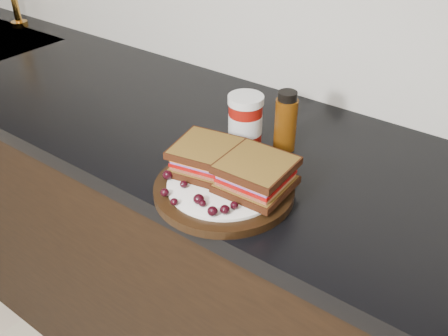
# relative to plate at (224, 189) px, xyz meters

# --- Properties ---
(base_cabinets) EXTENTS (3.96, 0.58, 0.86)m
(base_cabinets) POSITION_rel_plate_xyz_m (-0.19, 0.19, -0.48)
(base_cabinets) COLOR black
(base_cabinets) RESTS_ON ground_plane
(countertop) EXTENTS (3.98, 0.60, 0.04)m
(countertop) POSITION_rel_plate_xyz_m (-0.19, 0.19, -0.03)
(countertop) COLOR black
(countertop) RESTS_ON base_cabinets
(plate) EXTENTS (0.28, 0.28, 0.02)m
(plate) POSITION_rel_plate_xyz_m (0.00, 0.00, 0.00)
(plate) COLOR black
(plate) RESTS_ON countertop
(sandwich_left) EXTENTS (0.15, 0.15, 0.06)m
(sandwich_left) POSITION_rel_plate_xyz_m (-0.06, 0.02, 0.04)
(sandwich_left) COLOR brown
(sandwich_left) RESTS_ON plate
(sandwich_right) EXTENTS (0.13, 0.13, 0.06)m
(sandwich_right) POSITION_rel_plate_xyz_m (0.06, 0.03, 0.04)
(sandwich_right) COLOR brown
(sandwich_right) RESTS_ON plate
(grape_0) EXTENTS (0.02, 0.02, 0.02)m
(grape_0) POSITION_rel_plate_xyz_m (-0.10, -0.06, 0.02)
(grape_0) COLOR black
(grape_0) RESTS_ON plate
(grape_1) EXTENTS (0.02, 0.02, 0.01)m
(grape_1) POSITION_rel_plate_xyz_m (-0.05, -0.06, 0.02)
(grape_1) COLOR black
(grape_1) RESTS_ON plate
(grape_2) EXTENTS (0.02, 0.02, 0.02)m
(grape_2) POSITION_rel_plate_xyz_m (-0.07, -0.10, 0.02)
(grape_2) COLOR black
(grape_2) RESTS_ON plate
(grape_3) EXTENTS (0.01, 0.01, 0.01)m
(grape_3) POSITION_rel_plate_xyz_m (-0.03, -0.11, 0.02)
(grape_3) COLOR black
(grape_3) RESTS_ON plate
(grape_4) EXTENTS (0.02, 0.02, 0.02)m
(grape_4) POSITION_rel_plate_xyz_m (0.00, -0.08, 0.02)
(grape_4) COLOR black
(grape_4) RESTS_ON plate
(grape_5) EXTENTS (0.01, 0.01, 0.01)m
(grape_5) POSITION_rel_plate_xyz_m (0.01, -0.08, 0.02)
(grape_5) COLOR black
(grape_5) RESTS_ON plate
(grape_6) EXTENTS (0.02, 0.02, 0.02)m
(grape_6) POSITION_rel_plate_xyz_m (0.04, -0.09, 0.02)
(grape_6) COLOR black
(grape_6) RESTS_ON plate
(grape_7) EXTENTS (0.02, 0.02, 0.02)m
(grape_7) POSITION_rel_plate_xyz_m (0.06, -0.07, 0.02)
(grape_7) COLOR black
(grape_7) RESTS_ON plate
(grape_8) EXTENTS (0.02, 0.02, 0.01)m
(grape_8) POSITION_rel_plate_xyz_m (0.06, -0.05, 0.02)
(grape_8) COLOR black
(grape_8) RESTS_ON plate
(grape_9) EXTENTS (0.02, 0.02, 0.02)m
(grape_9) POSITION_rel_plate_xyz_m (0.05, -0.02, 0.02)
(grape_9) COLOR black
(grape_9) RESTS_ON plate
(grape_10) EXTENTS (0.02, 0.02, 0.02)m
(grape_10) POSITION_rel_plate_xyz_m (0.09, 0.01, 0.02)
(grape_10) COLOR black
(grape_10) RESTS_ON plate
(grape_11) EXTENTS (0.02, 0.02, 0.02)m
(grape_11) POSITION_rel_plate_xyz_m (0.06, 0.01, 0.02)
(grape_11) COLOR black
(grape_11) RESTS_ON plate
(grape_12) EXTENTS (0.02, 0.02, 0.02)m
(grape_12) POSITION_rel_plate_xyz_m (0.06, 0.04, 0.02)
(grape_12) COLOR black
(grape_12) RESTS_ON plate
(grape_13) EXTENTS (0.02, 0.02, 0.02)m
(grape_13) POSITION_rel_plate_xyz_m (-0.05, 0.05, 0.02)
(grape_13) COLOR black
(grape_13) RESTS_ON plate
(grape_14) EXTENTS (0.02, 0.02, 0.01)m
(grape_14) POSITION_rel_plate_xyz_m (-0.08, 0.03, 0.02)
(grape_14) COLOR black
(grape_14) RESTS_ON plate
(grape_15) EXTENTS (0.02, 0.02, 0.02)m
(grape_15) POSITION_rel_plate_xyz_m (-0.06, 0.01, 0.02)
(grape_15) COLOR black
(grape_15) RESTS_ON plate
(grape_16) EXTENTS (0.02, 0.02, 0.01)m
(grape_16) POSITION_rel_plate_xyz_m (-0.09, -0.01, 0.02)
(grape_16) COLOR black
(grape_16) RESTS_ON plate
(grape_17) EXTENTS (0.02, 0.02, 0.02)m
(grape_17) POSITION_rel_plate_xyz_m (-0.05, 0.05, 0.02)
(grape_17) COLOR black
(grape_17) RESTS_ON plate
(grape_18) EXTENTS (0.02, 0.02, 0.02)m
(grape_18) POSITION_rel_plate_xyz_m (-0.09, 0.03, 0.02)
(grape_18) COLOR black
(grape_18) RESTS_ON plate
(grape_19) EXTENTS (0.02, 0.02, 0.02)m
(grape_19) POSITION_rel_plate_xyz_m (-0.09, 0.00, 0.02)
(grape_19) COLOR black
(grape_19) RESTS_ON plate
(condiment_jar) EXTENTS (0.09, 0.09, 0.12)m
(condiment_jar) POSITION_rel_plate_xyz_m (-0.08, 0.19, 0.05)
(condiment_jar) COLOR maroon
(condiment_jar) RESTS_ON countertop
(oil_bottle) EXTENTS (0.06, 0.06, 0.14)m
(oil_bottle) POSITION_rel_plate_xyz_m (0.01, 0.22, 0.06)
(oil_bottle) COLOR #4E2807
(oil_bottle) RESTS_ON countertop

